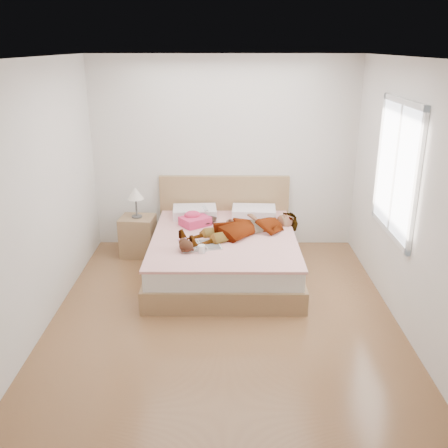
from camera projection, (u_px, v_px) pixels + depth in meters
name	position (u px, v px, depth m)	size (l,w,h in m)	color
ground	(224.00, 312.00, 5.36)	(4.00, 4.00, 0.00)	#56331B
woman	(244.00, 224.00, 6.14)	(0.61, 1.62, 0.22)	silver
hair	(200.00, 218.00, 6.59)	(0.45, 0.55, 0.08)	black
phone	(205.00, 208.00, 6.49)	(0.05, 0.10, 0.01)	silver
room_shell	(396.00, 169.00, 5.12)	(4.00, 4.00, 4.00)	white
bed	(224.00, 251.00, 6.24)	(1.80, 2.08, 1.00)	brown
towel	(194.00, 220.00, 6.41)	(0.44, 0.43, 0.18)	#F64374
magazine	(201.00, 246.00, 5.76)	(0.52, 0.41, 0.03)	silver
coffee_mug	(202.00, 249.00, 5.57)	(0.12, 0.10, 0.09)	white
plush_toy	(186.00, 245.00, 5.61)	(0.22, 0.27, 0.13)	black
nightstand	(138.00, 233.00, 6.72)	(0.47, 0.43, 0.95)	brown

